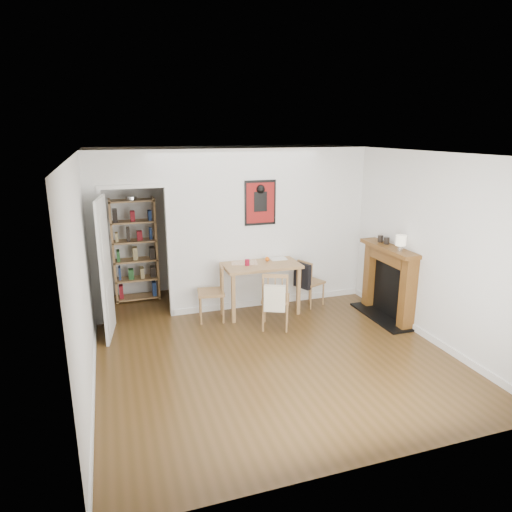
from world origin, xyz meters
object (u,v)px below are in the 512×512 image
object	(u,v)px
ceramic_jar_a	(387,241)
chair_right	(310,282)
mantel_lamp	(401,241)
red_glass	(247,262)
bookshelf	(135,251)
notebook	(278,259)
chair_front	(276,299)
orange_fruit	(267,259)
chair_left	(211,293)
dining_table	(260,269)
ceramic_jar_b	(380,239)
fireplace	(389,280)

from	to	relation	value
ceramic_jar_a	chair_right	bearing A→B (deg)	143.49
mantel_lamp	red_glass	bearing A→B (deg)	151.65
bookshelf	notebook	size ratio (longest dim) A/B	6.64
notebook	ceramic_jar_a	xyz separation A→B (m)	(1.48, -0.83, 0.38)
chair_front	orange_fruit	bearing A→B (deg)	79.83
chair_left	mantel_lamp	distance (m)	2.94
ceramic_jar_a	chair_left	bearing A→B (deg)	167.05
dining_table	ceramic_jar_b	bearing A→B (deg)	-17.44
dining_table	chair_front	size ratio (longest dim) A/B	1.35
chair_left	notebook	distance (m)	1.27
red_glass	mantel_lamp	bearing A→B (deg)	-28.35
chair_left	ceramic_jar_a	distance (m)	2.84
bookshelf	red_glass	xyz separation A→B (m)	(1.62, -1.26, -0.01)
bookshelf	fireplace	xyz separation A→B (m)	(3.70, -2.05, -0.26)
bookshelf	red_glass	bearing A→B (deg)	-37.88
dining_table	notebook	size ratio (longest dim) A/B	4.50
chair_right	dining_table	bearing A→B (deg)	179.54
chair_left	chair_front	world-z (taller)	chair_front
notebook	orange_fruit	bearing A→B (deg)	-165.69
chair_right	orange_fruit	bearing A→B (deg)	174.57
chair_left	ceramic_jar_b	world-z (taller)	ceramic_jar_b
ceramic_jar_b	chair_front	bearing A→B (deg)	-176.15
chair_left	chair_front	distance (m)	1.03
notebook	mantel_lamp	world-z (taller)	mantel_lamp
notebook	red_glass	bearing A→B (deg)	-162.78
bookshelf	fireplace	distance (m)	4.24
mantel_lamp	ceramic_jar_a	distance (m)	0.45
notebook	chair_right	bearing A→B (deg)	-13.26
chair_front	red_glass	distance (m)	0.79
chair_right	chair_front	bearing A→B (deg)	-141.87
dining_table	ceramic_jar_a	bearing A→B (deg)	-21.24
dining_table	chair_left	distance (m)	0.89
chair_right	fireplace	distance (m)	1.29
chair_front	fireplace	distance (m)	1.84
dining_table	orange_fruit	bearing A→B (deg)	23.78
mantel_lamp	chair_front	bearing A→B (deg)	165.40
chair_front	bookshelf	world-z (taller)	bookshelf
chair_front	ceramic_jar_a	size ratio (longest dim) A/B	8.37
chair_left	orange_fruit	xyz separation A→B (m)	(0.98, 0.16, 0.42)
bookshelf	orange_fruit	bearing A→B (deg)	-29.50
dining_table	chair_right	bearing A→B (deg)	-0.46
orange_fruit	dining_table	bearing A→B (deg)	-156.22
red_glass	mantel_lamp	size ratio (longest dim) A/B	0.40
chair_front	orange_fruit	xyz separation A→B (m)	(0.14, 0.75, 0.40)
chair_front	notebook	xyz separation A→B (m)	(0.35, 0.81, 0.37)
dining_table	bookshelf	distance (m)	2.22
chair_front	fireplace	size ratio (longest dim) A/B	0.72
chair_left	ceramic_jar_b	size ratio (longest dim) A/B	8.25
notebook	chair_front	bearing A→B (deg)	-113.20
chair_left	bookshelf	distance (m)	1.71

